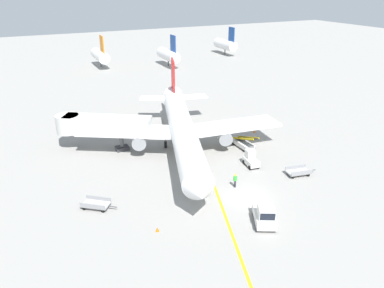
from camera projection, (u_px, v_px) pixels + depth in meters
name	position (u px, v px, depth m)	size (l,w,h in m)	color
ground_plane	(247.00, 197.00, 40.56)	(300.00, 300.00, 0.00)	gray
taxi_line_yellow	(212.00, 180.00, 44.00)	(0.30, 80.00, 0.01)	yellow
airliner	(182.00, 128.00, 50.04)	(27.62, 34.37, 10.10)	white
jet_bridge	(98.00, 125.00, 50.69)	(12.17, 8.97, 4.85)	beige
pushback_tug	(265.00, 215.00, 35.62)	(3.33, 4.07, 2.20)	silver
baggage_tug_near_wing	(251.00, 159.00, 46.96)	(1.59, 2.54, 2.10)	silver
belt_loader_forward_hold	(243.00, 143.00, 52.15)	(1.56, 5.03, 2.59)	silver
baggage_cart_loaded	(96.00, 204.00, 38.33)	(3.45, 2.96, 0.94)	#A5A5A8
baggage_cart_empty_trailing	(299.00, 172.00, 44.85)	(3.84, 2.05, 0.94)	#A5A5A8
ground_crew_marshaller	(235.00, 180.00, 42.07)	(0.36, 0.24, 1.70)	#26262D
safety_cone_nose_left	(157.00, 229.00, 34.87)	(0.36, 0.36, 0.44)	orange
safety_cone_nose_right	(254.00, 131.00, 57.57)	(0.36, 0.36, 0.44)	orange
safety_cone_wingtip_left	(195.00, 133.00, 56.82)	(0.36, 0.36, 0.44)	orange
distant_aircraft_far_left	(100.00, 55.00, 100.14)	(3.00, 10.10, 8.80)	silver
distant_aircraft_mid_left	(168.00, 55.00, 100.94)	(3.00, 10.10, 8.80)	silver
distant_aircraft_mid_right	(225.00, 44.00, 117.48)	(3.00, 10.10, 8.80)	silver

